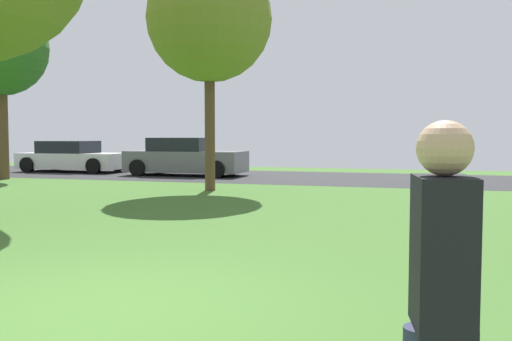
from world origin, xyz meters
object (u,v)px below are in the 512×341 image
Objects in this scene: maple_tree_far at (209,20)px; parked_car_white at (72,158)px; person_walking at (441,305)px; parked_car_grey at (185,158)px.

maple_tree_far reaches higher than parked_car_white.
person_walking reaches higher than parked_car_grey.
parked_car_grey is (-3.08, 5.11, -4.13)m from maple_tree_far.
parked_car_grey reaches higher than parked_car_white.
parked_car_white is at bearing 29.30° from person_walking.
person_walking is at bearing -64.48° from maple_tree_far.
maple_tree_far is 11.10m from parked_car_white.
maple_tree_far is at bearing -33.56° from parked_car_white.
person_walking is at bearing -51.43° from parked_car_white.
person_walking is (6.02, -12.60, -3.88)m from maple_tree_far.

